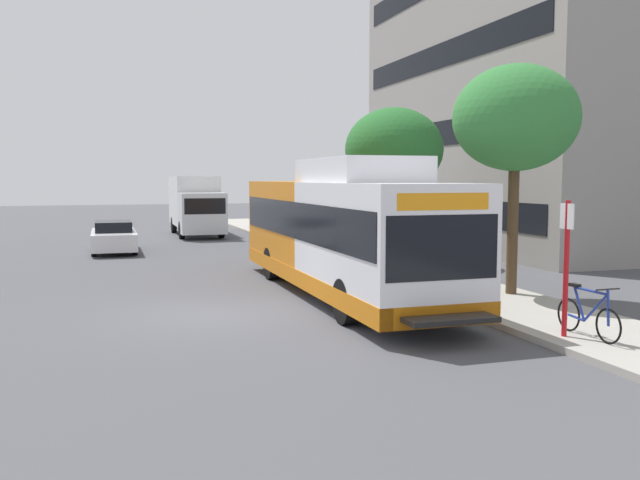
{
  "coord_description": "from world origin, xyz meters",
  "views": [
    {
      "loc": [
        -2.26,
        -15.35,
        3.15
      ],
      "look_at": [
        2.88,
        0.66,
        1.6
      ],
      "focal_mm": 37.63,
      "sensor_mm": 36.0,
      "label": 1
    }
  ],
  "objects": [
    {
      "name": "lattice_comm_tower",
      "position": [
        19.58,
        28.77,
        8.69
      ],
      "size": [
        1.1,
        1.1,
        26.36
      ],
      "color": "#B7B7BC",
      "rests_on": "ground"
    },
    {
      "name": "bicycle_parked",
      "position": [
        6.41,
        -5.0,
        0.56
      ],
      "size": [
        0.52,
        1.76,
        1.02
      ],
      "color": "black",
      "rests_on": "sidewalk_curb"
    },
    {
      "name": "box_truck_background",
      "position": [
        2.54,
        22.11,
        1.74
      ],
      "size": [
        2.32,
        7.01,
        3.25
      ],
      "color": "silver",
      "rests_on": "ground"
    },
    {
      "name": "sidewalk_curb",
      "position": [
        7.0,
        6.0,
        0.07
      ],
      "size": [
        3.0,
        56.0,
        0.14
      ],
      "primitive_type": "cube",
      "color": "#A8A399",
      "rests_on": "ground"
    },
    {
      "name": "parked_car_far_lane",
      "position": [
        -1.94,
        14.45,
        0.66
      ],
      "size": [
        1.8,
        4.5,
        1.33
      ],
      "color": "silver",
      "rests_on": "ground"
    },
    {
      "name": "street_tree_near_stop",
      "position": [
        7.83,
        -0.34,
        4.67
      ],
      "size": [
        3.2,
        3.2,
        5.92
      ],
      "color": "#4C3823",
      "rests_on": "sidewalk_curb"
    },
    {
      "name": "ground_plane",
      "position": [
        0.0,
        8.0,
        0.0
      ],
      "size": [
        120.0,
        120.0,
        0.0
      ],
      "primitive_type": "plane",
      "color": "#4C4C51"
    },
    {
      "name": "street_tree_mid_block",
      "position": [
        7.9,
        7.37,
        4.19
      ],
      "size": [
        3.6,
        3.6,
        5.59
      ],
      "color": "#4C3823",
      "rests_on": "sidewalk_curb"
    },
    {
      "name": "bus_stop_sign_pole",
      "position": [
        6.04,
        -4.79,
        1.65
      ],
      "size": [
        0.1,
        0.36,
        2.6
      ],
      "color": "red",
      "rests_on": "sidewalk_curb"
    },
    {
      "name": "transit_bus",
      "position": [
        3.77,
        1.57,
        1.7
      ],
      "size": [
        2.58,
        12.25,
        3.65
      ],
      "color": "white",
      "rests_on": "ground"
    }
  ]
}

